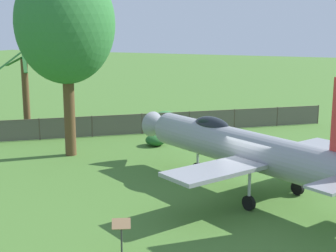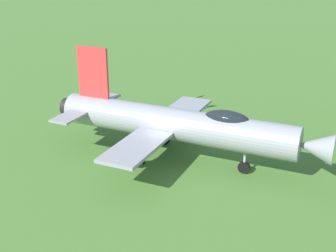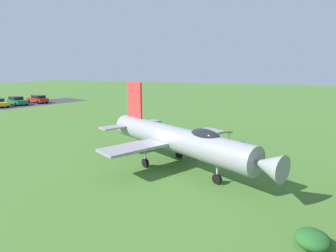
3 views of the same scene
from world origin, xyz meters
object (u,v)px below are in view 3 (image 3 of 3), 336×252
Objects in this scene: display_jet at (178,139)px; info_plaque at (229,134)px; parked_car_red at (38,99)px; parked_car_green at (17,101)px; shrub_near_fence at (312,240)px.

display_jet is 11.53× the size of info_plaque.
parked_car_red is at bearing 175.50° from display_jet.
display_jet is at bearing -12.05° from parked_car_green.
parked_car_red is at bearing 86.99° from parked_car_green.
shrub_near_fence is (6.24, 7.36, -1.64)m from display_jet.
parked_car_red is (-29.92, -43.01, 0.41)m from shrub_near_fence.
info_plaque is (-7.50, 2.13, -1.13)m from display_jet.
parked_car_green is (3.49, -1.25, 0.01)m from parked_car_red.
shrub_near_fence is 0.27× the size of parked_car_green.
shrub_near_fence is 52.40m from parked_car_red.
info_plaque reaches higher than shrub_near_fence.
display_jet reaches higher than info_plaque.
display_jet is at bearing 159.31° from parked_car_red.
parked_car_red is (-16.18, -37.78, -0.09)m from info_plaque.
shrub_near_fence is 14.71m from info_plaque.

